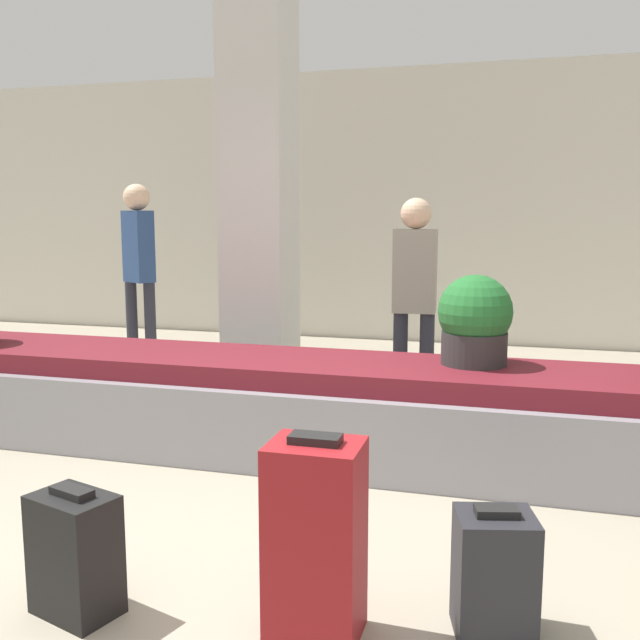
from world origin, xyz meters
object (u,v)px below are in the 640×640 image
at_px(pillar, 260,203).
at_px(traveler_2, 415,288).
at_px(potted_plant_0, 475,321).
at_px(suitcase_1, 494,574).
at_px(suitcase_2, 75,554).
at_px(traveler_1, 247,257).
at_px(suitcase_0, 315,540).
at_px(traveler_0, 139,258).

distance_m(pillar, traveler_2, 1.42).
relative_size(pillar, potted_plant_0, 5.91).
height_order(suitcase_1, potted_plant_0, potted_plant_0).
xyz_separation_m(suitcase_1, suitcase_2, (-1.53, -0.29, 0.01)).
height_order(suitcase_1, suitcase_2, suitcase_2).
bearing_deg(traveler_2, pillar, -8.66).
bearing_deg(pillar, traveler_1, 115.93).
xyz_separation_m(suitcase_2, traveler_1, (-1.05, 4.45, 0.85)).
distance_m(pillar, suitcase_0, 3.60).
relative_size(suitcase_2, traveler_1, 0.28).
height_order(pillar, suitcase_0, pillar).
relative_size(traveler_0, traveler_1, 1.00).
height_order(suitcase_2, potted_plant_0, potted_plant_0).
distance_m(suitcase_2, potted_plant_0, 2.59).
bearing_deg(suitcase_2, pillar, 115.34).
bearing_deg(pillar, traveler_2, -4.92).
distance_m(suitcase_1, traveler_2, 2.98).
relative_size(suitcase_0, traveler_1, 0.42).
bearing_deg(traveler_0, traveler_2, -165.76).
height_order(suitcase_2, traveler_1, traveler_1).
xyz_separation_m(traveler_1, traveler_2, (1.87, -1.35, -0.12)).
bearing_deg(suitcase_1, suitcase_2, 176.83).
bearing_deg(traveler_2, suitcase_1, 100.53).
xyz_separation_m(potted_plant_0, traveler_1, (-2.37, 2.32, 0.21)).
distance_m(potted_plant_0, traveler_1, 3.32).
bearing_deg(suitcase_2, traveler_2, 92.60).
xyz_separation_m(suitcase_0, suitcase_2, (-0.91, -0.11, -0.13)).
bearing_deg(traveler_0, potted_plant_0, -177.61).
xyz_separation_m(pillar, suitcase_2, (0.45, -3.20, -1.36)).
bearing_deg(suitcase_0, suitcase_1, 15.80).
xyz_separation_m(traveler_0, traveler_2, (2.79, -0.86, -0.12)).
xyz_separation_m(suitcase_2, traveler_0, (-1.98, 3.95, 0.85)).
xyz_separation_m(pillar, potted_plant_0, (1.77, -1.07, -0.73)).
distance_m(suitcase_1, suitcase_2, 1.55).
height_order(potted_plant_0, traveler_1, traveler_1).
bearing_deg(potted_plant_0, suitcase_1, -83.55).
distance_m(suitcase_1, traveler_1, 4.97).
relative_size(pillar, suitcase_0, 4.28).
height_order(suitcase_1, traveler_1, traveler_1).
relative_size(pillar, traveler_0, 1.78).
relative_size(pillar, traveler_1, 1.78).
xyz_separation_m(suitcase_1, potted_plant_0, (-0.21, 1.84, 0.65)).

